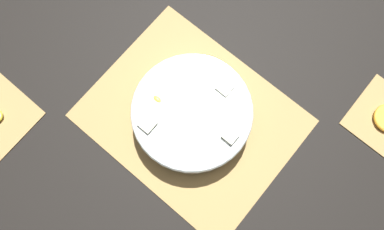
# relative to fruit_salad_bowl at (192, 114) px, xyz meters

# --- Properties ---
(ground_plane) EXTENTS (6.00, 6.00, 0.00)m
(ground_plane) POSITION_rel_fruit_salad_bowl_xyz_m (-0.00, -0.00, -0.05)
(ground_plane) COLOR black
(bamboo_mat_center) EXTENTS (0.46, 0.37, 0.01)m
(bamboo_mat_center) POSITION_rel_fruit_salad_bowl_xyz_m (-0.00, -0.00, -0.04)
(bamboo_mat_center) COLOR #A8844C
(bamboo_mat_center) RESTS_ON ground_plane
(fruit_salad_bowl) EXTENTS (0.27, 0.27, 0.08)m
(fruit_salad_bowl) POSITION_rel_fruit_salad_bowl_xyz_m (0.00, 0.00, 0.00)
(fruit_salad_bowl) COLOR silver
(fruit_salad_bowl) RESTS_ON bamboo_mat_center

